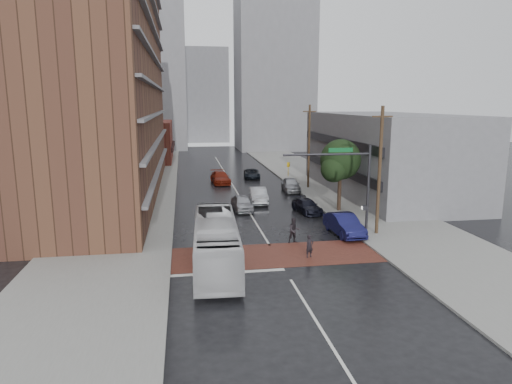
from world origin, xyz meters
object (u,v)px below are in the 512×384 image
suv_travel (252,174)px  pedestrian_a (310,246)px  car_travel_b (258,196)px  car_travel_c (220,178)px  transit_bus (216,242)px  car_parked_near (344,225)px  pedestrian_b (294,230)px  car_parked_far (291,185)px  car_parked_mid (307,206)px  car_travel_a (242,203)px

suv_travel → pedestrian_a: bearing=-86.5°
car_travel_b → car_travel_c: 12.67m
transit_bus → car_parked_near: size_ratio=2.25×
transit_bus → pedestrian_b: transit_bus is taller
pedestrian_b → car_parked_near: pedestrian_b is taller
pedestrian_a → car_travel_b: bearing=73.8°
suv_travel → car_parked_far: car_parked_far is taller
pedestrian_a → car_parked_far: 23.20m
car_parked_near → car_parked_far: car_parked_near is taller
transit_bus → pedestrian_a: size_ratio=7.18×
car_travel_c → pedestrian_a: bearing=-87.5°
car_parked_far → car_parked_mid: bearing=-91.2°
pedestrian_b → car_travel_b: 13.85m
suv_travel → car_parked_mid: car_parked_mid is taller
car_travel_a → car_parked_mid: size_ratio=1.00×
car_travel_a → suv_travel: car_travel_a is taller
pedestrian_a → car_travel_a: pedestrian_a is taller
car_travel_b → car_travel_c: car_travel_b is taller
suv_travel → car_parked_mid: (2.14, -20.64, 0.01)m
car_travel_c → car_parked_far: 10.20m
car_parked_far → car_travel_a: bearing=-124.4°
car_travel_a → suv_travel: 19.24m
pedestrian_a → car_parked_near: (4.15, 4.77, 0.04)m
pedestrian_b → suv_travel: bearing=80.3°
transit_bus → car_parked_far: bearing=68.7°
car_travel_b → car_travel_c: (-2.90, 12.34, -0.03)m
car_travel_a → suv_travel: bearing=76.1°
transit_bus → car_parked_mid: bearing=56.6°
pedestrian_a → car_travel_c: 29.72m
pedestrian_b → car_travel_b: (-0.42, 13.84, -0.15)m
pedestrian_a → car_parked_near: 6.32m
car_parked_mid → car_travel_c: bearing=102.5°
transit_bus → pedestrian_a: 6.38m
pedestrian_b → car_parked_far: 19.98m
car_travel_b → suv_travel: bearing=86.8°
pedestrian_b → suv_travel: (1.30, 29.67, -0.32)m
car_travel_a → car_parked_far: (6.88, 8.68, 0.04)m
suv_travel → car_parked_far: 10.63m
transit_bus → pedestrian_a: transit_bus is taller
pedestrian_b → car_parked_far: bearing=70.1°
pedestrian_a → car_travel_a: bearing=82.5°
car_parked_near → car_parked_far: (0.00, 18.05, -0.04)m
car_travel_c → car_parked_mid: size_ratio=1.20×
transit_bus → pedestrian_b: (6.05, 4.03, -0.63)m
pedestrian_a → car_parked_near: size_ratio=0.31×
pedestrian_a → pedestrian_b: size_ratio=0.83×
pedestrian_a → car_travel_b: (-0.66, 17.17, 0.01)m
car_travel_a → suv_travel: (3.79, 18.86, -0.12)m
car_travel_c → car_parked_far: size_ratio=1.13×
pedestrian_a → pedestrian_b: (-0.23, 3.33, 0.16)m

